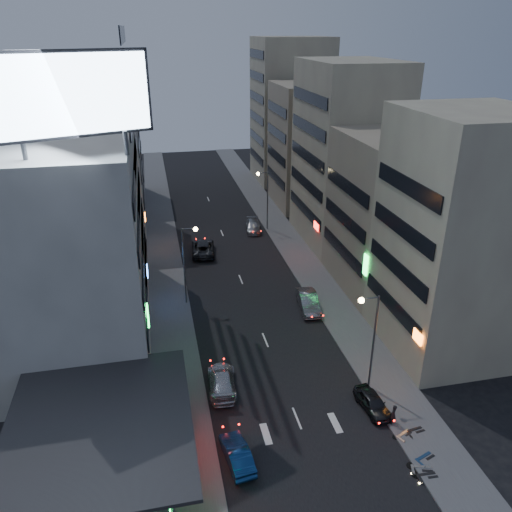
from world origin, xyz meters
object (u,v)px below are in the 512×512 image
object	(u,v)px
parked_car_right_near	(373,402)
parked_car_right_far	(253,226)
scooter_silver_a	(432,459)
person	(393,414)
scooter_black_a	(436,465)
parked_car_left	(203,248)
road_car_silver	(222,381)
parked_car_right_mid	(308,302)
scooter_black_b	(422,420)
scooter_blue	(430,444)
scooter_silver_b	(408,423)
road_car_blue	(237,454)

from	to	relation	value
parked_car_right_near	parked_car_right_far	distance (m)	36.18
parked_car_right_far	scooter_silver_a	size ratio (longest dim) A/B	2.49
person	scooter_black_a	distance (m)	4.48
parked_car_left	road_car_silver	size ratio (longest dim) A/B	1.15
parked_car_right_far	road_car_silver	xyz separation A→B (m)	(-9.04, -31.57, 0.05)
parked_car_right_mid	person	size ratio (longest dim) A/B	3.20
parked_car_left	scooter_black_b	bearing A→B (deg)	115.21
parked_car_right_far	scooter_blue	distance (m)	40.85
scooter_black_a	scooter_black_b	xyz separation A→B (m)	(1.09, 3.73, 0.02)
parked_car_left	scooter_silver_b	bearing A→B (deg)	113.50
scooter_black_a	road_car_silver	bearing A→B (deg)	49.91
scooter_blue	parked_car_right_near	bearing A→B (deg)	3.55
person	scooter_blue	xyz separation A→B (m)	(1.18, -2.87, -0.18)
person	scooter_black_a	size ratio (longest dim) A/B	0.84
scooter_black_a	road_car_blue	bearing A→B (deg)	76.00
parked_car_right_far	person	size ratio (longest dim) A/B	3.04
road_car_blue	road_car_silver	world-z (taller)	road_car_silver
parked_car_right_mid	scooter_silver_a	xyz separation A→B (m)	(1.71, -20.35, -0.12)
road_car_blue	scooter_blue	bearing A→B (deg)	163.87
road_car_blue	scooter_silver_a	distance (m)	12.29
road_car_blue	person	xyz separation A→B (m)	(11.19, 0.97, 0.23)
scooter_black_b	scooter_silver_b	world-z (taller)	scooter_black_b
scooter_black_a	scooter_blue	size ratio (longest dim) A/B	0.96
parked_car_right_far	scooter_black_a	bearing A→B (deg)	-78.38
parked_car_right_near	parked_car_right_far	size ratio (longest dim) A/B	0.80
parked_car_right_near	parked_car_right_far	xyz separation A→B (m)	(-1.29, 36.16, 0.04)
scooter_silver_b	scooter_black_b	bearing A→B (deg)	-110.57
parked_car_right_far	scooter_black_b	world-z (taller)	parked_car_right_far
parked_car_right_mid	road_car_silver	bearing A→B (deg)	-128.83
parked_car_right_near	scooter_black_a	bearing A→B (deg)	-82.90
scooter_black_a	scooter_silver_b	bearing A→B (deg)	1.50
road_car_silver	scooter_silver_b	world-z (taller)	road_car_silver
parked_car_right_near	scooter_silver_a	bearing A→B (deg)	-81.85
parked_car_right_mid	road_car_silver	size ratio (longest dim) A/B	0.98
person	scooter_black_a	xyz separation A→B (m)	(0.70, -4.42, -0.21)
scooter_silver_b	road_car_blue	bearing A→B (deg)	67.07
parked_car_right_near	parked_car_right_mid	bearing A→B (deg)	84.72
scooter_silver_a	parked_car_left	bearing A→B (deg)	32.71
parked_car_left	road_car_silver	world-z (taller)	parked_car_left
parked_car_left	scooter_blue	xyz separation A→B (m)	(10.77, -34.59, -0.10)
person	parked_car_right_mid	bearing A→B (deg)	-123.03
parked_car_right_mid	road_car_blue	bearing A→B (deg)	-114.27
scooter_silver_a	scooter_silver_b	world-z (taller)	scooter_silver_a
parked_car_right_near	scooter_black_a	xyz separation A→B (m)	(1.45, -6.11, 0.04)
scooter_black_b	person	bearing A→B (deg)	61.06
road_car_blue	parked_car_left	bearing A→B (deg)	-100.25
parked_car_right_near	parked_car_left	distance (m)	31.30
scooter_silver_b	parked_car_left	bearing A→B (deg)	-6.35
scooter_silver_a	scooter_silver_b	bearing A→B (deg)	16.12
parked_car_right_mid	scooter_black_b	distance (m)	17.25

